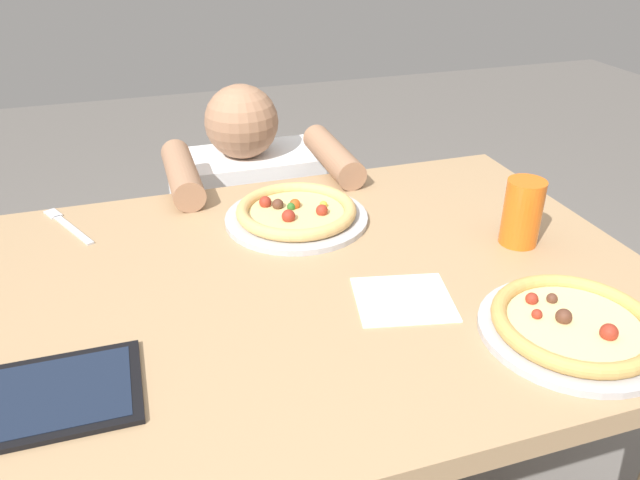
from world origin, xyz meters
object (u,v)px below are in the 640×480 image
object	(u,v)px
drink_cup_colored	(521,212)
tablet	(50,396)
pizza_far	(296,213)
fork	(67,224)
pizza_near	(574,325)
diner_seated	(249,256)

from	to	relation	value
drink_cup_colored	tablet	xyz separation A→B (m)	(-0.85, -0.19, -0.06)
pizza_far	fork	world-z (taller)	pizza_far
drink_cup_colored	tablet	bearing A→B (deg)	-167.66
fork	pizza_far	bearing A→B (deg)	-15.33
pizza_near	pizza_far	distance (m)	0.58
tablet	pizza_far	bearing A→B (deg)	41.24
pizza_far	drink_cup_colored	xyz separation A→B (m)	(0.39, -0.22, 0.05)
drink_cup_colored	tablet	distance (m)	0.87
pizza_near	drink_cup_colored	bearing A→B (deg)	72.94
diner_seated	fork	bearing A→B (deg)	-141.96
pizza_far	fork	size ratio (longest dim) A/B	1.56
diner_seated	tablet	bearing A→B (deg)	-116.83
drink_cup_colored	tablet	size ratio (longest dim) A/B	0.54
pizza_near	drink_cup_colored	distance (m)	0.30
tablet	diner_seated	distance (m)	1.04
pizza_near	diner_seated	world-z (taller)	diner_seated
pizza_far	tablet	distance (m)	0.61
pizza_far	tablet	size ratio (longest dim) A/B	1.23
fork	tablet	distance (m)	0.53
pizza_far	drink_cup_colored	bearing A→B (deg)	-29.47
drink_cup_colored	diner_seated	bearing A→B (deg)	120.66
fork	tablet	bearing A→B (deg)	-90.36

